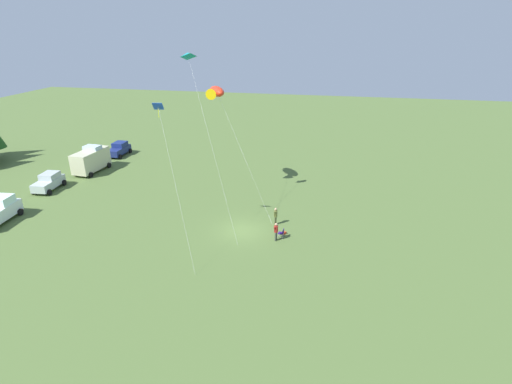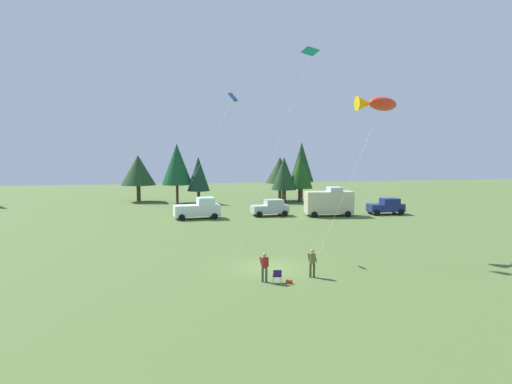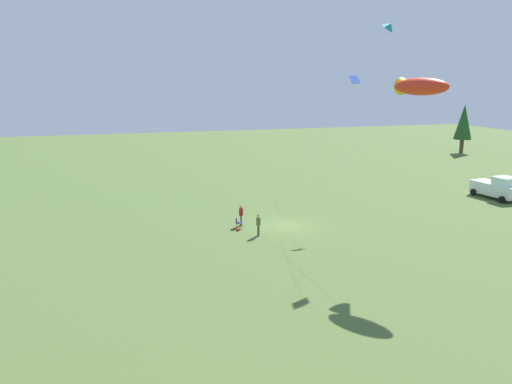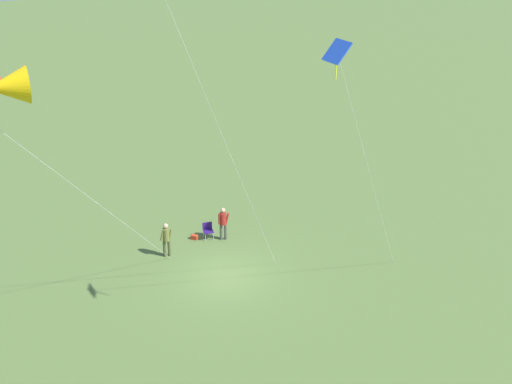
{
  "view_description": "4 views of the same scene",
  "coord_description": "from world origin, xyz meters",
  "px_view_note": "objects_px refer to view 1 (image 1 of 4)",
  "views": [
    {
      "loc": [
        -32.2,
        -7.81,
        17.87
      ],
      "look_at": [
        1.12,
        -1.08,
        3.59
      ],
      "focal_mm": 28.0,
      "sensor_mm": 36.0,
      "label": 1
    },
    {
      "loc": [
        -7.13,
        -31.33,
        7.82
      ],
      "look_at": [
        -1.41,
        -2.1,
        5.19
      ],
      "focal_mm": 35.0,
      "sensor_mm": 36.0,
      "label": 2
    },
    {
      "loc": [
        36.73,
        -13.71,
        11.54
      ],
      "look_at": [
        0.01,
        -2.44,
        3.0
      ],
      "focal_mm": 35.0,
      "sensor_mm": 36.0,
      "label": 3
    },
    {
      "loc": [
        9.6,
        26.25,
        17.05
      ],
      "look_at": [
        -1.92,
        -0.99,
        3.47
      ],
      "focal_mm": 50.0,
      "sensor_mm": 36.0,
      "label": 4
    }
  ],
  "objects_px": {
    "person_spectator": "(276,230)",
    "kite_delta_teal": "(188,56)",
    "person_kite_flyer": "(276,215)",
    "backpack_on_grass": "(284,233)",
    "kite_diamond_blue": "(159,113)",
    "car_navy_hatch": "(119,149)",
    "van_camper_beige": "(91,160)",
    "folding_chair": "(282,233)",
    "car_silver_compact": "(49,182)",
    "kite_large_fish": "(216,92)"
  },
  "relations": [
    {
      "from": "person_spectator",
      "to": "car_navy_hatch",
      "type": "distance_m",
      "value": 33.52
    },
    {
      "from": "backpack_on_grass",
      "to": "car_navy_hatch",
      "type": "height_order",
      "value": "car_navy_hatch"
    },
    {
      "from": "kite_diamond_blue",
      "to": "kite_delta_teal",
      "type": "relative_size",
      "value": 0.77
    },
    {
      "from": "backpack_on_grass",
      "to": "kite_diamond_blue",
      "type": "xyz_separation_m",
      "value": [
        -1.94,
        10.37,
        11.06
      ]
    },
    {
      "from": "van_camper_beige",
      "to": "kite_diamond_blue",
      "type": "relative_size",
      "value": 0.46
    },
    {
      "from": "folding_chair",
      "to": "car_navy_hatch",
      "type": "height_order",
      "value": "car_navy_hatch"
    },
    {
      "from": "car_navy_hatch",
      "to": "person_kite_flyer",
      "type": "bearing_deg",
      "value": -123.95
    },
    {
      "from": "person_kite_flyer",
      "to": "car_navy_hatch",
      "type": "bearing_deg",
      "value": -25.91
    },
    {
      "from": "backpack_on_grass",
      "to": "kite_diamond_blue",
      "type": "relative_size",
      "value": 0.03
    },
    {
      "from": "car_silver_compact",
      "to": "kite_large_fish",
      "type": "bearing_deg",
      "value": -82.93
    },
    {
      "from": "person_kite_flyer",
      "to": "kite_delta_teal",
      "type": "bearing_deg",
      "value": -8.53
    },
    {
      "from": "person_kite_flyer",
      "to": "car_navy_hatch",
      "type": "relative_size",
      "value": 0.41
    },
    {
      "from": "person_spectator",
      "to": "van_camper_beige",
      "type": "height_order",
      "value": "van_camper_beige"
    },
    {
      "from": "kite_large_fish",
      "to": "kite_diamond_blue",
      "type": "bearing_deg",
      "value": 173.05
    },
    {
      "from": "van_camper_beige",
      "to": "kite_diamond_blue",
      "type": "xyz_separation_m",
      "value": [
        -13.86,
        -16.68,
        9.53
      ]
    },
    {
      "from": "van_camper_beige",
      "to": "backpack_on_grass",
      "type": "bearing_deg",
      "value": -109.71
    },
    {
      "from": "person_kite_flyer",
      "to": "kite_diamond_blue",
      "type": "bearing_deg",
      "value": 29.47
    },
    {
      "from": "kite_delta_teal",
      "to": "car_silver_compact",
      "type": "bearing_deg",
      "value": 86.9
    },
    {
      "from": "person_kite_flyer",
      "to": "person_spectator",
      "type": "height_order",
      "value": "same"
    },
    {
      "from": "van_camper_beige",
      "to": "car_navy_hatch",
      "type": "bearing_deg",
      "value": 4.87
    },
    {
      "from": "backpack_on_grass",
      "to": "car_navy_hatch",
      "type": "distance_m",
      "value": 33.22
    },
    {
      "from": "person_spectator",
      "to": "kite_large_fish",
      "type": "height_order",
      "value": "kite_large_fish"
    },
    {
      "from": "kite_delta_teal",
      "to": "person_kite_flyer",
      "type": "bearing_deg",
      "value": -106.32
    },
    {
      "from": "car_silver_compact",
      "to": "van_camper_beige",
      "type": "height_order",
      "value": "van_camper_beige"
    },
    {
      "from": "person_spectator",
      "to": "kite_diamond_blue",
      "type": "distance_m",
      "value": 14.11
    },
    {
      "from": "kite_large_fish",
      "to": "car_navy_hatch",
      "type": "bearing_deg",
      "value": 61.94
    },
    {
      "from": "kite_large_fish",
      "to": "kite_delta_teal",
      "type": "bearing_deg",
      "value": 168.84
    },
    {
      "from": "van_camper_beige",
      "to": "car_navy_hatch",
      "type": "height_order",
      "value": "van_camper_beige"
    },
    {
      "from": "person_spectator",
      "to": "van_camper_beige",
      "type": "distance_m",
      "value": 29.6
    },
    {
      "from": "person_kite_flyer",
      "to": "backpack_on_grass",
      "type": "distance_m",
      "value": 2.26
    },
    {
      "from": "person_kite_flyer",
      "to": "folding_chair",
      "type": "height_order",
      "value": "person_kite_flyer"
    },
    {
      "from": "person_kite_flyer",
      "to": "backpack_on_grass",
      "type": "height_order",
      "value": "person_kite_flyer"
    },
    {
      "from": "person_spectator",
      "to": "kite_delta_teal",
      "type": "xyz_separation_m",
      "value": [
        5.68,
        9.4,
        14.21
      ]
    },
    {
      "from": "person_kite_flyer",
      "to": "kite_diamond_blue",
      "type": "height_order",
      "value": "kite_diamond_blue"
    },
    {
      "from": "backpack_on_grass",
      "to": "van_camper_beige",
      "type": "distance_m",
      "value": 29.6
    },
    {
      "from": "car_navy_hatch",
      "to": "kite_delta_teal",
      "type": "bearing_deg",
      "value": -130.96
    },
    {
      "from": "person_kite_flyer",
      "to": "car_silver_compact",
      "type": "bearing_deg",
      "value": 0.3
    },
    {
      "from": "person_kite_flyer",
      "to": "backpack_on_grass",
      "type": "relative_size",
      "value": 5.44
    },
    {
      "from": "person_kite_flyer",
      "to": "van_camper_beige",
      "type": "height_order",
      "value": "van_camper_beige"
    },
    {
      "from": "person_kite_flyer",
      "to": "kite_diamond_blue",
      "type": "distance_m",
      "value": 14.23
    },
    {
      "from": "person_kite_flyer",
      "to": "van_camper_beige",
      "type": "bearing_deg",
      "value": -13.62
    },
    {
      "from": "person_spectator",
      "to": "kite_delta_teal",
      "type": "relative_size",
      "value": 0.11
    },
    {
      "from": "kite_large_fish",
      "to": "car_silver_compact",
      "type": "bearing_deg",
      "value": 101.85
    },
    {
      "from": "person_kite_flyer",
      "to": "van_camper_beige",
      "type": "distance_m",
      "value": 27.87
    },
    {
      "from": "kite_diamond_blue",
      "to": "kite_delta_teal",
      "type": "distance_m",
      "value": 7.49
    },
    {
      "from": "kite_delta_teal",
      "to": "kite_large_fish",
      "type": "bearing_deg",
      "value": -11.16
    },
    {
      "from": "folding_chair",
      "to": "car_silver_compact",
      "type": "height_order",
      "value": "car_silver_compact"
    },
    {
      "from": "folding_chair",
      "to": "kite_delta_teal",
      "type": "xyz_separation_m",
      "value": [
        5.02,
        9.84,
        14.74
      ]
    },
    {
      "from": "folding_chair",
      "to": "van_camper_beige",
      "type": "distance_m",
      "value": 29.73
    },
    {
      "from": "person_spectator",
      "to": "kite_delta_teal",
      "type": "height_order",
      "value": "kite_delta_teal"
    }
  ]
}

